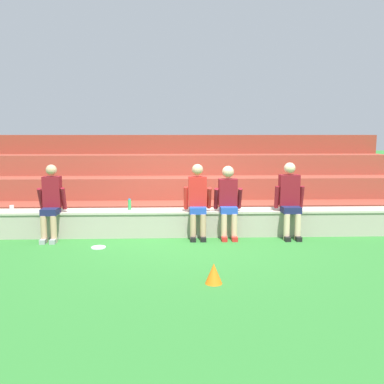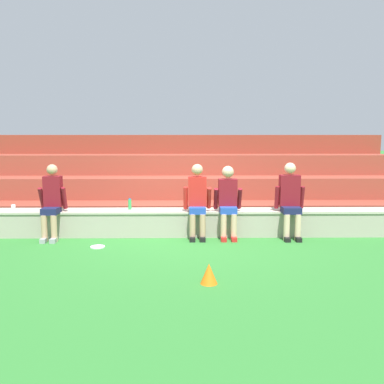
{
  "view_description": "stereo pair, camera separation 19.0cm",
  "coord_description": "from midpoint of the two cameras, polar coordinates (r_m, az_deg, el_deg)",
  "views": [
    {
      "loc": [
        -0.15,
        -7.82,
        1.96
      ],
      "look_at": [
        0.14,
        0.24,
        0.84
      ],
      "focal_mm": 39.88,
      "sensor_mm": 36.0,
      "label": 1
    },
    {
      "loc": [
        0.04,
        -7.82,
        1.96
      ],
      "look_at": [
        0.14,
        0.24,
        0.84
      ],
      "focal_mm": 39.88,
      "sensor_mm": 36.0,
      "label": 2
    }
  ],
  "objects": [
    {
      "name": "frisbee",
      "position": [
        7.58,
        -11.8,
        -7.19
      ],
      "size": [
        0.25,
        0.25,
        0.02
      ],
      "primitive_type": "cylinder",
      "color": "white",
      "rests_on": "ground"
    },
    {
      "name": "ground_plane",
      "position": [
        8.06,
        -0.27,
        -6.18
      ],
      "size": [
        80.0,
        80.0,
        0.0
      ],
      "primitive_type": "plane",
      "color": "#2D752D"
    },
    {
      "name": "person_left_of_center",
      "position": [
        7.92,
        1.4,
        -0.97
      ],
      "size": [
        0.52,
        0.51,
        1.39
      ],
      "color": "tan",
      "rests_on": "ground"
    },
    {
      "name": "person_center",
      "position": [
        7.97,
        5.52,
        -1.04
      ],
      "size": [
        0.52,
        0.53,
        1.35
      ],
      "color": "#DBAD89",
      "rests_on": "ground"
    },
    {
      "name": "person_right_of_center",
      "position": [
        8.17,
        13.65,
        -0.83
      ],
      "size": [
        0.55,
        0.56,
        1.41
      ],
      "color": "beige",
      "rests_on": "ground"
    },
    {
      "name": "water_bottle_center_gap",
      "position": [
        8.28,
        -7.67,
        -1.64
      ],
      "size": [
        0.06,
        0.06,
        0.22
      ],
      "color": "green",
      "rests_on": "stone_seating_wall"
    },
    {
      "name": "stone_seating_wall",
      "position": [
        8.24,
        -0.29,
        -3.98
      ],
      "size": [
        8.45,
        0.53,
        0.5
      ],
      "color": "#A8A08E",
      "rests_on": "ground"
    },
    {
      "name": "brick_bleachers",
      "position": [
        10.58,
        -0.38,
        1.14
      ],
      "size": [
        10.01,
        3.06,
        1.91
      ],
      "color": "brown",
      "rests_on": "ground"
    },
    {
      "name": "sports_cone",
      "position": [
        5.68,
        3.25,
        -10.85
      ],
      "size": [
        0.23,
        0.23,
        0.27
      ],
      "primitive_type": "cone",
      "color": "orange",
      "rests_on": "ground"
    },
    {
      "name": "person_far_left",
      "position": [
        8.25,
        -17.61,
        -1.08
      ],
      "size": [
        0.5,
        0.57,
        1.39
      ],
      "color": "tan",
      "rests_on": "ground"
    },
    {
      "name": "plastic_cup_right_end",
      "position": [
        8.76,
        -22.2,
        -1.94
      ],
      "size": [
        0.08,
        0.08,
        0.11
      ],
      "primitive_type": "cylinder",
      "color": "white",
      "rests_on": "stone_seating_wall"
    }
  ]
}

